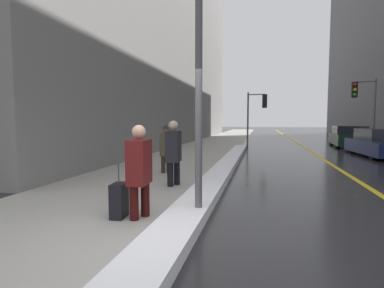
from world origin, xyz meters
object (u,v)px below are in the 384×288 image
at_px(pedestrian_nearside, 139,167).
at_px(parked_car_dark_green, 349,137).
at_px(pedestrian_in_fedora, 166,146).
at_px(parked_car_navy, 379,144).
at_px(rolling_suitcase, 119,201).
at_px(pedestrian_in_glasses, 174,150).
at_px(traffic_light_far, 363,99).
at_px(traffic_light_near, 258,107).
at_px(lamp_post, 199,19).

bearing_deg(pedestrian_nearside, parked_car_dark_green, 150.88).
xyz_separation_m(pedestrian_in_fedora, parked_car_dark_green, (8.41, 11.84, -0.21)).
relative_size(pedestrian_in_fedora, parked_car_dark_green, 0.34).
relative_size(parked_car_navy, rolling_suitcase, 4.61).
height_order(pedestrian_in_glasses, pedestrian_in_fedora, pedestrian_in_glasses).
height_order(traffic_light_far, rolling_suitcase, traffic_light_far).
xyz_separation_m(traffic_light_near, parked_car_navy, (5.54, -5.28, -1.97)).
relative_size(traffic_light_near, pedestrian_in_glasses, 2.14).
distance_m(pedestrian_in_fedora, parked_car_dark_green, 14.52).
bearing_deg(pedestrian_in_glasses, lamp_post, 21.30).
height_order(traffic_light_far, pedestrian_in_fedora, traffic_light_far).
xyz_separation_m(lamp_post, parked_car_dark_green, (6.47, 16.00, -2.66)).
bearing_deg(parked_car_dark_green, traffic_light_near, 96.91).
distance_m(traffic_light_far, parked_car_navy, 4.40).
relative_size(traffic_light_far, parked_car_dark_green, 0.89).
xyz_separation_m(traffic_light_near, parked_car_dark_green, (5.67, 0.22, -1.94)).
bearing_deg(parked_car_navy, lamp_post, 146.17).
height_order(lamp_post, traffic_light_far, lamp_post).
relative_size(pedestrian_nearside, pedestrian_in_glasses, 0.96).
bearing_deg(pedestrian_in_glasses, rolling_suitcase, -8.28).
xyz_separation_m(pedestrian_nearside, pedestrian_in_glasses, (-0.17, 2.59, 0.04)).
relative_size(traffic_light_near, pedestrian_in_fedora, 2.29).
bearing_deg(pedestrian_nearside, lamp_post, 98.63).
height_order(traffic_light_near, pedestrian_in_fedora, traffic_light_near).
xyz_separation_m(lamp_post, traffic_light_near, (0.80, 15.77, -0.73)).
bearing_deg(traffic_light_near, parked_car_dark_green, 9.00).
distance_m(traffic_light_near, traffic_light_far, 6.06).
xyz_separation_m(pedestrian_in_fedora, rolling_suitcase, (0.61, -4.45, -0.55)).
relative_size(lamp_post, rolling_suitcase, 5.90).
bearing_deg(parked_car_dark_green, pedestrian_in_glasses, 155.44).
distance_m(traffic_light_near, parked_car_navy, 7.90).
distance_m(traffic_light_far, pedestrian_in_glasses, 14.32).
bearing_deg(pedestrian_in_glasses, pedestrian_in_fedora, -160.71).
xyz_separation_m(parked_car_navy, rolling_suitcase, (-7.66, -10.78, -0.30)).
relative_size(traffic_light_near, rolling_suitcase, 3.76).
height_order(lamp_post, parked_car_dark_green, lamp_post).
relative_size(pedestrian_in_fedora, parked_car_navy, 0.36).
bearing_deg(traffic_light_near, traffic_light_far, -8.17).
height_order(pedestrian_in_fedora, parked_car_dark_green, pedestrian_in_fedora).
relative_size(pedestrian_in_glasses, rolling_suitcase, 1.75).
height_order(traffic_light_far, parked_car_dark_green, traffic_light_far).
bearing_deg(parked_car_navy, rolling_suitcase, 141.91).
height_order(lamp_post, parked_car_navy, lamp_post).
bearing_deg(pedestrian_nearside, pedestrian_in_glasses, 179.38).
distance_m(traffic_light_near, pedestrian_in_fedora, 12.05).
height_order(lamp_post, pedestrian_nearside, lamp_post).
bearing_deg(pedestrian_nearside, traffic_light_near, 169.22).
bearing_deg(traffic_light_far, parked_car_navy, 84.25).
relative_size(pedestrian_in_fedora, rolling_suitcase, 1.64).
bearing_deg(parked_car_navy, traffic_light_far, -7.50).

